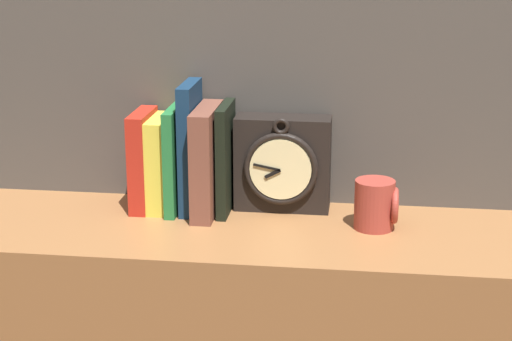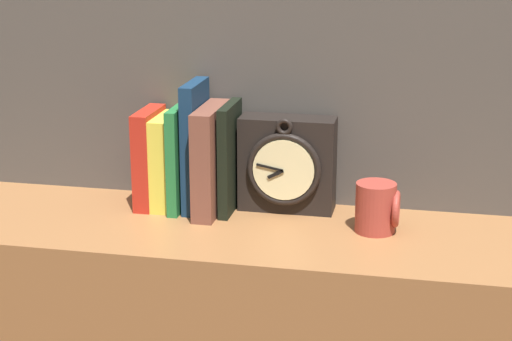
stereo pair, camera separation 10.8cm
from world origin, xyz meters
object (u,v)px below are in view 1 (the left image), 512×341
Objects in this scene: book_slot1_yellow at (161,163)px; book_slot5_black at (226,158)px; book_slot2_green at (175,159)px; mug at (376,205)px; clock at (283,164)px; book_slot3_navy at (190,147)px; book_slot0_red at (143,160)px; book_slot4_brown at (207,161)px.

book_slot5_black is (0.12, -0.00, 0.01)m from book_slot1_yellow.
book_slot2_green is at bearing -11.43° from book_slot1_yellow.
mug is (0.40, -0.06, -0.04)m from book_slot1_yellow.
clock is 0.17m from book_slot3_navy.
book_slot2_green is at bearing -172.32° from clock.
book_slot1_yellow reaches higher than mug.
clock is 0.23m from book_slot1_yellow.
book_slot0_red is at bearing 175.51° from book_slot2_green.
book_slot3_navy is (-0.17, -0.02, 0.03)m from clock.
book_slot2_green is 0.98× the size of book_slot4_brown.
book_slot5_black is at bearing -167.13° from clock.
book_slot0_red reaches higher than mug.
book_slot5_black is (0.09, 0.00, 0.00)m from book_slot2_green.
book_slot3_navy is at bearing 154.96° from book_slot4_brown.
book_slot5_black is at bearing 168.30° from mug.
mug is (0.34, -0.06, -0.08)m from book_slot3_navy.
book_slot0_red is 0.09m from book_slot3_navy.
mug is at bearing -7.78° from book_slot0_red.
book_slot0_red is at bearing -178.37° from book_slot1_yellow.
book_slot0_red is 0.94× the size of book_slot2_green.
book_slot2_green is (0.06, -0.00, 0.01)m from book_slot0_red.
book_slot2_green is 0.09m from book_slot5_black.
book_slot3_navy is at bearing 178.93° from book_slot5_black.
book_slot3_navy reaches higher than book_slot2_green.
book_slot1_yellow is 0.09m from book_slot4_brown.
book_slot1_yellow is 0.72× the size of book_slot3_navy.
clock is 1.06× the size of book_slot1_yellow.
book_slot1_yellow is at bearing 178.44° from book_slot3_navy.
mug is at bearing -7.89° from book_slot4_brown.
clock and book_slot0_red have the same top height.
book_slot0_red is 0.06m from book_slot2_green.
book_slot0_red is at bearing 179.33° from book_slot5_black.
clock is at bearing 7.50° from book_slot3_navy.
mug is (0.37, -0.05, -0.05)m from book_slot2_green.
book_slot1_yellow is at bearing 171.45° from mug.
mug is (0.43, -0.06, -0.05)m from book_slot0_red.
book_slot4_brown is at bearing -155.93° from book_slot5_black.
book_slot5_black reaches higher than book_slot2_green.
book_slot1_yellow is at bearing -174.77° from clock.
clock is at bearing 15.69° from book_slot4_brown.
clock is 0.26m from book_slot0_red.
book_slot3_navy reaches higher than book_slot1_yellow.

